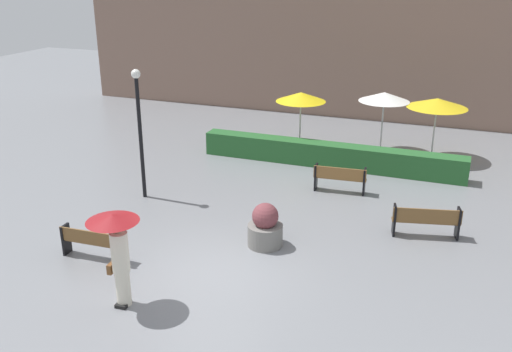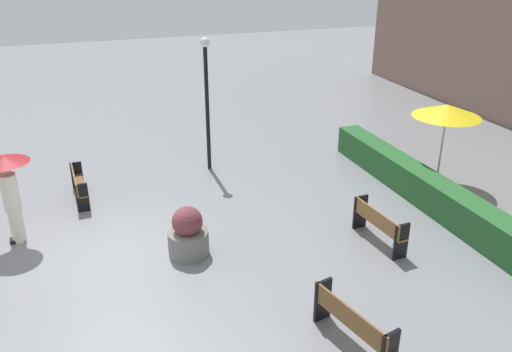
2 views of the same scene
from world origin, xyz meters
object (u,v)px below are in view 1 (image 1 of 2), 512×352
planter_pot (265,228)px  patio_umbrella_white (384,97)px  bench_far_right (426,220)px  patio_umbrella_yellow_far (437,103)px  bench_back_row (340,177)px  bench_near_left (92,241)px  patio_umbrella_yellow (301,97)px  lamp_post (139,121)px  pedestrian_with_umbrella (117,244)px

planter_pot → patio_umbrella_white: (1.54, 9.19, 1.66)m
bench_far_right → patio_umbrella_white: bearing=108.3°
planter_pot → patio_umbrella_yellow_far: 9.80m
bench_far_right → bench_back_row: 3.72m
bench_near_left → patio_umbrella_yellow: 10.51m
bench_far_right → bench_back_row: (-2.91, 2.32, 0.01)m
planter_pot → patio_umbrella_white: bearing=80.5°
planter_pot → lamp_post: (-4.73, 1.75, 1.97)m
patio_umbrella_yellow_far → planter_pot: bearing=-111.3°
lamp_post → patio_umbrella_yellow: 6.96m
bench_back_row → patio_umbrella_yellow: (-2.41, 3.54, 1.69)m
bench_near_left → patio_umbrella_white: 12.71m
bench_far_right → planter_pot: planter_pot is taller
bench_back_row → pedestrian_with_umbrella: (-2.98, -8.03, 0.94)m
bench_near_left → pedestrian_with_umbrella: (1.82, -1.47, 0.98)m
patio_umbrella_yellow → patio_umbrella_yellow_far: (4.93, 1.14, -0.07)m
bench_far_right → lamp_post: 8.87m
bench_near_left → patio_umbrella_yellow_far: 13.51m
bench_far_right → patio_umbrella_white: (-2.37, 7.18, 1.67)m
bench_far_right → patio_umbrella_white: size_ratio=0.77×
bench_back_row → patio_umbrella_yellow: bearing=124.3°
planter_pot → lamp_post: size_ratio=0.29×
bench_far_right → planter_pot: size_ratio=1.53×
bench_near_left → pedestrian_with_umbrella: size_ratio=0.81×
pedestrian_with_umbrella → patio_umbrella_yellow: size_ratio=0.90×
bench_far_right → patio_umbrella_yellow: (-5.32, 5.86, 1.70)m
bench_near_left → planter_pot: planter_pot is taller
bench_near_left → planter_pot: bearing=30.3°
bench_near_left → patio_umbrella_yellow_far: bearing=56.9°
bench_far_right → patio_umbrella_yellow_far: patio_umbrella_yellow_far is taller
bench_back_row → pedestrian_with_umbrella: bearing=-110.4°
bench_far_right → planter_pot: 4.39m
planter_pot → patio_umbrella_yellow_far: bearing=68.7°
bench_near_left → bench_far_right: 8.80m
bench_near_left → planter_pot: size_ratio=1.45×
bench_far_right → pedestrian_with_umbrella: size_ratio=0.85×
bench_near_left → patio_umbrella_yellow_far: patio_umbrella_yellow_far is taller
lamp_post → patio_umbrella_white: 9.73m
bench_near_left → lamp_post: (-0.93, 3.98, 2.00)m
lamp_post → patio_umbrella_yellow: size_ratio=1.70×
planter_pot → patio_umbrella_yellow_far: patio_umbrella_yellow_far is taller
lamp_post → patio_umbrella_yellow_far: (8.25, 7.25, -0.35)m
pedestrian_with_umbrella → bench_near_left: bearing=141.0°
patio_umbrella_yellow → patio_umbrella_yellow_far: 5.06m
bench_near_left → bench_back_row: bearing=53.8°
patio_umbrella_white → bench_near_left: bearing=-115.1°
lamp_post → patio_umbrella_white: (6.27, 7.43, -0.31)m
bench_far_right → pedestrian_with_umbrella: 8.26m
bench_far_right → lamp_post: (-8.64, -0.26, 1.98)m
bench_far_right → patio_umbrella_yellow: size_ratio=0.76×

